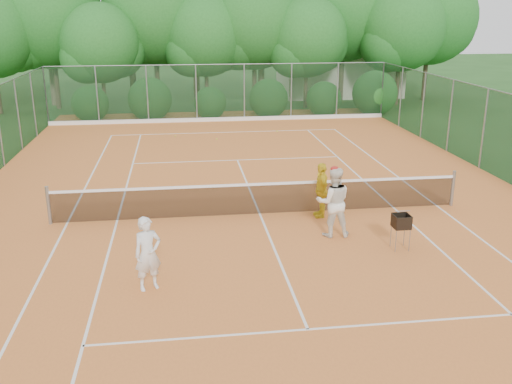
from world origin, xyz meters
TOP-DOWN VIEW (x-y plane):
  - ground at (0.00, 0.00)m, footprint 120.00×120.00m
  - clay_court at (0.00, 0.00)m, footprint 18.00×36.00m
  - club_building at (9.00, 24.00)m, footprint 8.00×5.00m
  - tennis_net at (0.00, 0.00)m, footprint 11.97×0.10m
  - player_white at (-3.01, -4.31)m, footprint 0.70×0.59m
  - player_center_grp at (1.67, -1.88)m, footprint 0.97×0.78m
  - player_yellow at (1.72, -0.40)m, footprint 0.39×0.94m
  - ball_hopper at (3.12, -2.98)m, footprint 0.40×0.40m
  - stray_ball_a at (-2.46, 11.18)m, footprint 0.07×0.07m
  - stray_ball_b at (2.51, 11.66)m, footprint 0.07×0.07m
  - stray_ball_c at (-0.55, 10.29)m, footprint 0.07×0.07m
  - court_markings at (0.00, 0.00)m, footprint 11.03×23.83m
  - fence_back at (0.00, 15.00)m, footprint 18.07×0.07m
  - tropical_treeline at (1.43, 20.22)m, footprint 32.10×8.49m

SIDE VIEW (x-z plane):
  - ground at x=0.00m, z-range 0.00..0.00m
  - clay_court at x=0.00m, z-range 0.00..0.02m
  - court_markings at x=0.00m, z-range 0.02..0.03m
  - stray_ball_a at x=-2.46m, z-range 0.02..0.09m
  - stray_ball_b at x=2.51m, z-range 0.02..0.09m
  - stray_ball_c at x=-0.55m, z-range 0.02..0.09m
  - tennis_net at x=0.00m, z-range -0.02..1.08m
  - ball_hopper at x=3.12m, z-range 0.29..1.19m
  - player_yellow at x=1.72m, z-range 0.02..1.62m
  - player_white at x=-3.01m, z-range 0.02..1.65m
  - player_center_grp at x=1.67m, z-range 0.01..1.92m
  - club_building at x=9.00m, z-range 0.00..3.00m
  - fence_back at x=0.00m, z-range 0.02..3.02m
  - tropical_treeline at x=1.43m, z-range -2.40..12.63m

